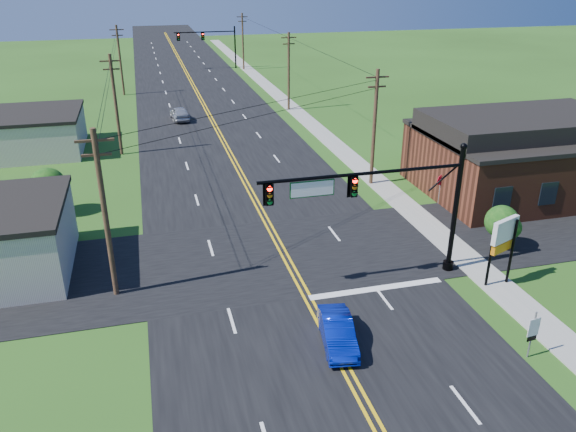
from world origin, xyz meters
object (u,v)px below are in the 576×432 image
object	(u,v)px
signal_mast_far	(209,41)
blue_car	(337,333)
route_sign	(533,331)
signal_mast_main	(381,200)
stop_sign	(441,183)

from	to	relation	value
signal_mast_far	blue_car	distance (m)	77.21
blue_car	route_sign	world-z (taller)	route_sign
signal_mast_main	route_sign	bearing A→B (deg)	-63.88
blue_car	signal_mast_main	bearing A→B (deg)	60.65
signal_mast_far	signal_mast_main	bearing A→B (deg)	-90.08
blue_car	route_sign	bearing A→B (deg)	-11.98
route_sign	signal_mast_far	bearing A→B (deg)	86.62
stop_sign	route_sign	bearing A→B (deg)	-125.18
signal_mast_far	blue_car	xyz separation A→B (m)	(-4.05, -77.01, -3.90)
signal_mast_main	blue_car	xyz separation A→B (m)	(-3.95, -5.01, -4.11)
signal_mast_main	blue_car	size ratio (longest dim) A/B	2.90
signal_mast_far	route_sign	world-z (taller)	signal_mast_far
blue_car	stop_sign	size ratio (longest dim) A/B	1.71
route_sign	blue_car	bearing A→B (deg)	152.98
signal_mast_far	stop_sign	xyz separation A→B (m)	(8.56, -63.10, -2.91)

